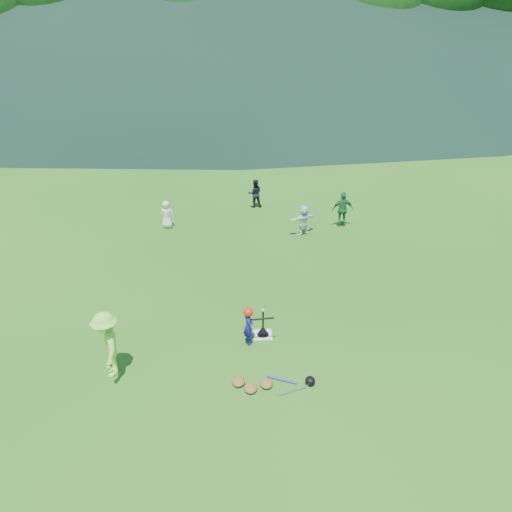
{
  "coord_description": "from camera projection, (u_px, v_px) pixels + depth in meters",
  "views": [
    {
      "loc": [
        -0.86,
        -9.98,
        7.52
      ],
      "look_at": [
        0.0,
        2.5,
        0.9
      ],
      "focal_mm": 35.0,
      "sensor_mm": 36.0,
      "label": 1
    }
  ],
  "objects": [
    {
      "name": "home_plate",
      "position": [
        263.0,
        335.0,
        12.36
      ],
      "size": [
        0.45,
        0.45,
        0.02
      ],
      "primitive_type": "cube",
      "color": "silver",
      "rests_on": "ground"
    },
    {
      "name": "fielder_c",
      "position": [
        343.0,
        209.0,
        17.83
      ],
      "size": [
        0.78,
        0.35,
        1.3
      ],
      "primitive_type": "imported",
      "rotation": [
        0.0,
        0.0,
        3.18
      ],
      "color": "#227138",
      "rests_on": "ground"
    },
    {
      "name": "baseball",
      "position": [
        263.0,
        310.0,
        12.02
      ],
      "size": [
        0.08,
        0.08,
        0.08
      ],
      "primitive_type": "sphere",
      "color": "white",
      "rests_on": "batting_tee"
    },
    {
      "name": "fielder_a",
      "position": [
        167.0,
        214.0,
        17.81
      ],
      "size": [
        0.55,
        0.41,
        1.0
      ],
      "primitive_type": "imported",
      "rotation": [
        0.0,
        0.0,
        2.93
      ],
      "color": "white",
      "rests_on": "ground"
    },
    {
      "name": "batter_gear",
      "position": [
        249.0,
        313.0,
        11.68
      ],
      "size": [
        0.73,
        0.26,
        0.34
      ],
      "color": "red",
      "rests_on": "ground"
    },
    {
      "name": "fielder_d",
      "position": [
        303.0,
        220.0,
        17.27
      ],
      "size": [
        1.05,
        0.73,
        1.09
      ],
      "primitive_type": "imported",
      "rotation": [
        0.0,
        0.0,
        3.59
      ],
      "color": "white",
      "rests_on": "ground"
    },
    {
      "name": "batter_child",
      "position": [
        248.0,
        326.0,
        11.87
      ],
      "size": [
        0.3,
        0.39,
        0.97
      ],
      "primitive_type": "imported",
      "rotation": [
        0.0,
        0.0,
        1.77
      ],
      "color": "#1E1593",
      "rests_on": "ground"
    },
    {
      "name": "equipment_pile",
      "position": [
        266.0,
        384.0,
        10.73
      ],
      "size": [
        1.8,
        0.65,
        0.19
      ],
      "color": "olive",
      "rests_on": "ground"
    },
    {
      "name": "batting_tee",
      "position": [
        263.0,
        331.0,
        12.31
      ],
      "size": [
        0.3,
        0.3,
        0.68
      ],
      "color": "black",
      "rests_on": "home_plate"
    },
    {
      "name": "adult_coach",
      "position": [
        108.0,
        345.0,
        10.75
      ],
      "size": [
        0.82,
        1.14,
        1.59
      ],
      "primitive_type": "imported",
      "rotation": [
        0.0,
        0.0,
        -1.33
      ],
      "color": "#96F548",
      "rests_on": "ground"
    },
    {
      "name": "fielder_b",
      "position": [
        255.0,
        193.0,
        19.51
      ],
      "size": [
        0.57,
        0.45,
        1.13
      ],
      "primitive_type": "imported",
      "rotation": [
        0.0,
        0.0,
        3.19
      ],
      "color": "black",
      "rests_on": "ground"
    },
    {
      "name": "outfield_fence",
      "position": [
        232.0,
        97.0,
        36.73
      ],
      "size": [
        70.07,
        0.08,
        1.33
      ],
      "color": "gray",
      "rests_on": "ground"
    },
    {
      "name": "ground",
      "position": [
        263.0,
        335.0,
        12.37
      ],
      "size": [
        120.0,
        120.0,
        0.0
      ],
      "primitive_type": "plane",
      "color": "#1D5A14",
      "rests_on": "ground"
    }
  ]
}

